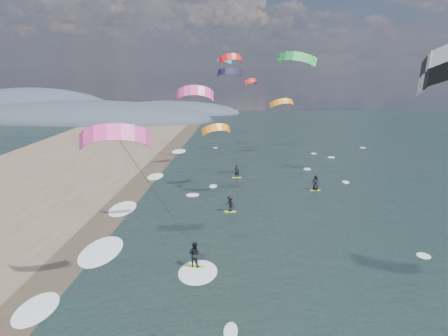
{
  "coord_description": "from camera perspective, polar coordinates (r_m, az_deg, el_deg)",
  "views": [
    {
      "loc": [
        0.59,
        -19.31,
        13.53
      ],
      "look_at": [
        -1.0,
        12.0,
        7.0
      ],
      "focal_mm": 40.0,
      "sensor_mm": 36.0,
      "label": 1
    }
  ],
  "objects": [
    {
      "name": "bg_kite_field",
      "position": [
        63.39,
        2.86,
        10.01
      ],
      "size": [
        13.44,
        56.54,
        8.77
      ],
      "color": "teal",
      "rests_on": "ground"
    },
    {
      "name": "wet_sand_strip",
      "position": [
        34.65,
        -19.09,
        -11.9
      ],
      "size": [
        3.0,
        240.0,
        0.0
      ],
      "primitive_type": "cube",
      "color": "#382D23",
      "rests_on": "ground"
    },
    {
      "name": "far_kitesurfers",
      "position": [
        52.2,
        4.64,
        -2.39
      ],
      "size": [
        10.12,
        15.11,
        1.66
      ],
      "color": "gold",
      "rests_on": "ground"
    },
    {
      "name": "shoreline_surf",
      "position": [
        38.38,
        -14.76,
        -9.28
      ],
      "size": [
        2.4,
        79.4,
        0.11
      ],
      "color": "white",
      "rests_on": "ground"
    },
    {
      "name": "kitesurfer_near_b",
      "position": [
        28.76,
        -9.2,
        -1.3
      ],
      "size": [
        7.14,
        8.53,
        11.33
      ],
      "color": "gold",
      "rests_on": "ground"
    },
    {
      "name": "coastal_hills",
      "position": [
        135.72,
        -16.75,
        5.55
      ],
      "size": [
        80.0,
        41.0,
        15.0
      ],
      "color": "#3D4756",
      "rests_on": "ground"
    }
  ]
}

